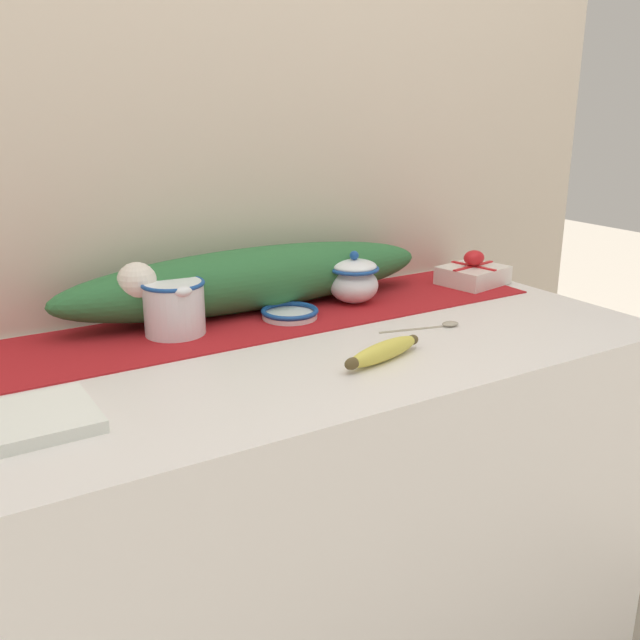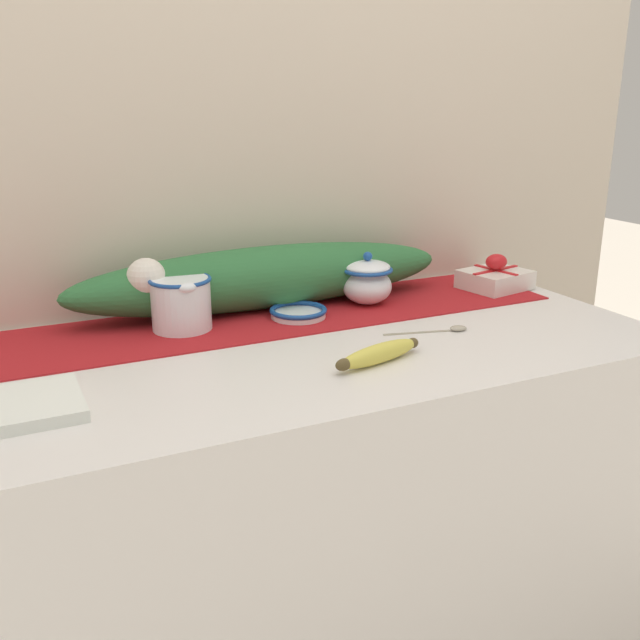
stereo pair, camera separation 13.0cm
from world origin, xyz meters
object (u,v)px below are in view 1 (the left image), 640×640
Objects in this scene: cream_pitcher at (174,306)px; banana at (383,351)px; spoon at (444,325)px; gift_box at (473,273)px; sugar_bowl at (354,280)px; napkin_stack at (36,419)px; small_dish at (290,313)px.

cream_pitcher is 0.42m from banana.
banana is 1.15× the size of spoon.
cream_pitcher is 0.75m from gift_box.
napkin_stack is (-0.72, -0.27, -0.05)m from sugar_bowl.
banana is 0.57m from napkin_stack.
small_dish is at bearing -171.22° from sugar_bowl.
sugar_bowl is 0.34m from gift_box.
spoon is at bearing -40.82° from small_dish.
sugar_bowl is 0.25m from spoon.
spoon is at bearing 2.93° from napkin_stack.
gift_box is at bearing 31.75° from banana.
sugar_bowl is at bearing -0.13° from cream_pitcher.
spoon is at bearing -75.50° from sugar_bowl.
small_dish is 0.52m from gift_box.
banana is (-0.16, -0.32, -0.04)m from sugar_bowl.
napkin_stack is (-0.78, -0.04, 0.01)m from spoon.
banana is 1.15× the size of gift_box.
sugar_bowl reaches higher than gift_box.
spoon is 1.00× the size of gift_box.
sugar_bowl is 0.69× the size of gift_box.
spoon is at bearing -142.18° from gift_box.
sugar_bowl reaches higher than spoon.
gift_box is at bearing -2.73° from sugar_bowl.
napkin_stack is at bearing -166.41° from gift_box.
napkin_stack is at bearing -162.94° from spoon.
sugar_bowl reaches higher than banana.
small_dish is at bearing -178.75° from gift_box.
gift_box is (0.49, 0.31, 0.01)m from banana.
small_dish is 0.71× the size of spoon.
gift_box is at bearing 51.94° from spoon.
cream_pitcher is 0.84× the size of spoon.
napkin_stack is 1.09m from gift_box.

